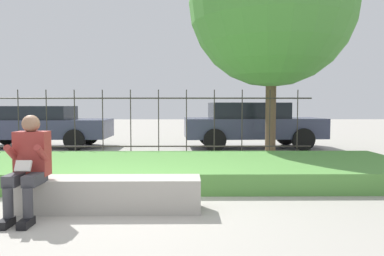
{
  "coord_description": "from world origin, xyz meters",
  "views": [
    {
      "loc": [
        1.03,
        -4.7,
        1.34
      ],
      "look_at": [
        1.1,
        1.29,
        0.97
      ],
      "focal_mm": 35.0,
      "sensor_mm": 36.0,
      "label": 1
    }
  ],
  "objects_px": {
    "car_parked_left": "(37,125)",
    "tree_behind_fence": "(272,4)",
    "person_seated_reader": "(29,163)",
    "stone_bench": "(109,196)",
    "car_parked_right": "(252,124)"
  },
  "relations": [
    {
      "from": "person_seated_reader",
      "to": "car_parked_left",
      "type": "relative_size",
      "value": 0.27
    },
    {
      "from": "car_parked_right",
      "to": "tree_behind_fence",
      "type": "height_order",
      "value": "tree_behind_fence"
    },
    {
      "from": "person_seated_reader",
      "to": "car_parked_left",
      "type": "bearing_deg",
      "value": 111.18
    },
    {
      "from": "person_seated_reader",
      "to": "tree_behind_fence",
      "type": "xyz_separation_m",
      "value": [
        4.06,
        5.31,
        3.28
      ]
    },
    {
      "from": "stone_bench",
      "to": "person_seated_reader",
      "type": "relative_size",
      "value": 1.89
    },
    {
      "from": "tree_behind_fence",
      "to": "person_seated_reader",
      "type": "bearing_deg",
      "value": -127.41
    },
    {
      "from": "stone_bench",
      "to": "car_parked_right",
      "type": "distance_m",
      "value": 7.56
    },
    {
      "from": "car_parked_left",
      "to": "tree_behind_fence",
      "type": "distance_m",
      "value": 7.94
    },
    {
      "from": "car_parked_left",
      "to": "car_parked_right",
      "type": "bearing_deg",
      "value": -1.99
    },
    {
      "from": "car_parked_left",
      "to": "tree_behind_fence",
      "type": "relative_size",
      "value": 0.73
    },
    {
      "from": "tree_behind_fence",
      "to": "stone_bench",
      "type": "bearing_deg",
      "value": -122.18
    },
    {
      "from": "person_seated_reader",
      "to": "car_parked_left",
      "type": "distance_m",
      "value": 7.97
    },
    {
      "from": "stone_bench",
      "to": "tree_behind_fence",
      "type": "xyz_separation_m",
      "value": [
        3.17,
        5.04,
        3.75
      ]
    },
    {
      "from": "car_parked_left",
      "to": "car_parked_right",
      "type": "height_order",
      "value": "car_parked_right"
    },
    {
      "from": "person_seated_reader",
      "to": "tree_behind_fence",
      "type": "relative_size",
      "value": 0.2
    }
  ]
}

